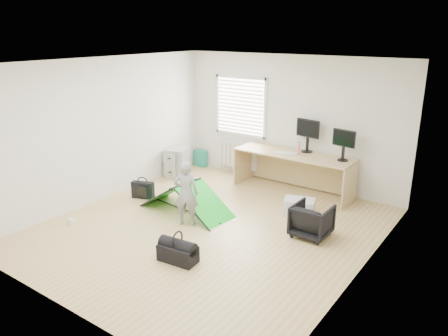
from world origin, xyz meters
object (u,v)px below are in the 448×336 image
Objects in this scene: monitor_right at (343,149)px; thermos at (299,148)px; person at (186,193)px; duffel_bag at (178,253)px; laptop_bag at (143,190)px; office_chair at (312,221)px; kite at (186,198)px; storage_crate at (299,207)px; filing_cabinet at (178,162)px; desk at (293,173)px; monitor_left at (308,140)px.

thermos is (-0.88, -0.07, -0.09)m from monitor_right.
person reaches higher than duffel_bag.
office_chair is at bearing -14.35° from laptop_bag.
kite is 3.08× the size of duffel_bag.
office_chair is 1.12× the size of storage_crate.
monitor_right reaches higher than filing_cabinet.
desk is 2.12× the size of person.
kite reaches higher than laptop_bag.
monitor_left is 0.28m from thermos.
office_chair reaches higher than storage_crate.
office_chair is (1.07, -1.62, -0.67)m from thermos.
laptop_bag is (-1.12, 0.01, -0.10)m from kite.
kite is 2.04m from storage_crate.
filing_cabinet is at bearing -15.38° from office_chair.
filing_cabinet reaches higher than laptop_bag.
filing_cabinet is at bearing -167.72° from thermos.
desk is 2.31m from kite.
desk reaches higher than laptop_bag.
office_chair is at bearing -53.82° from desk.
office_chair is at bearing -36.69° from filing_cabinet.
laptop_bag reaches higher than storage_crate.
storage_crate is 0.94× the size of duffel_bag.
monitor_right is (0.97, 0.08, 0.63)m from desk.
laptop_bag reaches higher than duffel_bag.
kite is (-1.21, -2.03, -0.67)m from thermos.
duffel_bag is (2.18, -1.46, -0.04)m from laptop_bag.
desk is 5.23× the size of monitor_right.
duffel_bag is at bearing -46.95° from kite.
office_chair is at bearing 16.63° from kite.
duffel_bag is at bearing -54.62° from laptop_bag.
kite is 3.91× the size of laptop_bag.
filing_cabinet is at bearing 172.84° from storage_crate.
filing_cabinet reaches higher than duffel_bag.
monitor_left is at bearing 81.07° from duffel_bag.
thermos is 2.06m from office_chair.
monitor_right is (0.81, -0.17, -0.03)m from monitor_left.
monitor_left is (2.74, 0.82, 0.74)m from filing_cabinet.
monitor_right reaches higher than person.
storage_crate is (0.47, -1.22, -0.91)m from monitor_left.
person is at bearing -66.64° from filing_cabinet.
desk is at bearing -164.16° from monitor_right.
duffel_bag is (-0.14, -3.47, -0.82)m from thermos.
kite is (-2.28, -0.40, -0.00)m from office_chair.
monitor_right is at bearing -10.69° from filing_cabinet.
monitor_left is 0.97× the size of storage_crate.
laptop_bag is 2.62m from duffel_bag.
thermos is 3.57m from duffel_bag.
person reaches higher than desk.
monitor_left is 2.26m from office_chair.
desk is 3.47m from duffel_bag.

